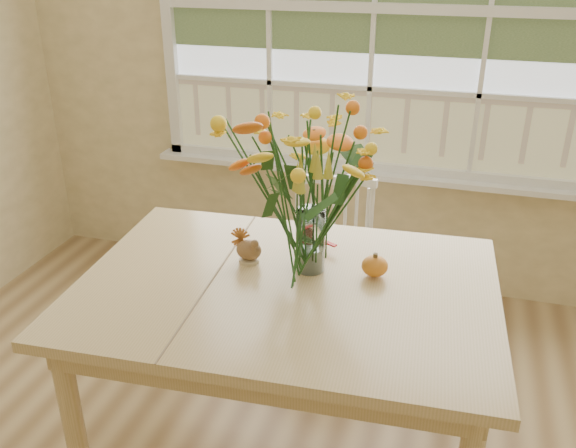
% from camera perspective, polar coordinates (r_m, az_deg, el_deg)
% --- Properties ---
extents(wall_back, '(4.00, 0.02, 2.70)m').
position_cam_1_polar(wall_back, '(3.28, 7.98, 15.99)').
color(wall_back, tan).
rests_on(wall_back, floor).
extents(window, '(2.42, 0.12, 1.74)m').
position_cam_1_polar(window, '(3.22, 8.07, 19.07)').
color(window, silver).
rests_on(window, wall_back).
extents(dining_table, '(1.50, 1.11, 0.77)m').
position_cam_1_polar(dining_table, '(2.18, -0.15, -7.67)').
color(dining_table, tan).
rests_on(dining_table, floor).
extents(windsor_chair, '(0.44, 0.42, 0.84)m').
position_cam_1_polar(windsor_chair, '(2.94, 4.09, -3.10)').
color(windsor_chair, white).
rests_on(windsor_chair, floor).
extents(flower_vase, '(0.49, 0.49, 0.58)m').
position_cam_1_polar(flower_vase, '(2.07, 2.22, 4.26)').
color(flower_vase, white).
rests_on(flower_vase, dining_table).
extents(pumpkin, '(0.09, 0.09, 0.07)m').
position_cam_1_polar(pumpkin, '(2.18, 8.11, -4.00)').
color(pumpkin, '#C05C16').
rests_on(pumpkin, dining_table).
extents(turkey_figurine, '(0.10, 0.08, 0.12)m').
position_cam_1_polar(turkey_figurine, '(2.25, -3.69, -2.45)').
color(turkey_figurine, '#CCB78C').
rests_on(turkey_figurine, dining_table).
extents(dark_gourd, '(0.13, 0.07, 0.07)m').
position_cam_1_polar(dark_gourd, '(2.36, 2.54, -1.41)').
color(dark_gourd, '#38160F').
rests_on(dark_gourd, dining_table).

